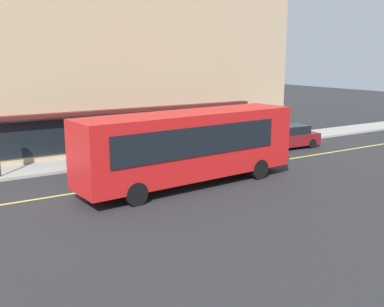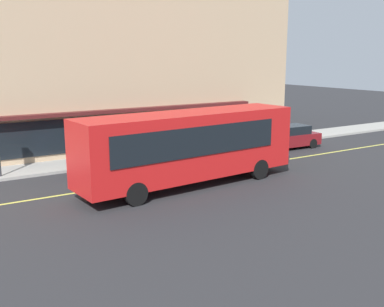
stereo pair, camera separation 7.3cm
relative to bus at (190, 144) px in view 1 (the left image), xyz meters
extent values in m
plane|color=#28282B|center=(-0.46, 1.64, -1.99)|extent=(120.00, 120.00, 0.00)
cube|color=#9E9B93|center=(-0.46, 6.76, -1.91)|extent=(80.00, 2.67, 0.15)
cube|color=#D8D14C|center=(-0.46, 1.64, -1.98)|extent=(36.00, 0.16, 0.01)
cube|color=tan|center=(0.11, 13.60, 5.75)|extent=(26.75, 11.00, 15.46)
cube|color=#4C1919|center=(0.11, 7.85, 0.81)|extent=(18.73, 0.70, 0.20)
cube|color=black|center=(0.11, 8.07, -0.49)|extent=(16.05, 0.08, 2.00)
cube|color=red|center=(-0.04, 0.00, 0.01)|extent=(11.16, 3.34, 3.00)
cube|color=black|center=(5.40, 0.41, 0.37)|extent=(0.28, 2.10, 1.80)
cube|color=black|center=(-0.43, 1.24, 0.37)|extent=(8.78, 0.73, 1.32)
cube|color=black|center=(-0.24, -1.29, 0.37)|extent=(8.78, 0.73, 1.32)
cube|color=#0CF259|center=(5.47, 0.42, 1.26)|extent=(0.23, 1.90, 0.36)
cube|color=#2D2D33|center=(5.50, 0.42, -1.24)|extent=(0.34, 2.41, 0.40)
cylinder|color=black|center=(3.39, 1.39, -1.49)|extent=(1.02, 0.38, 1.00)
cylinder|color=black|center=(3.56, -0.86, -1.49)|extent=(1.02, 0.38, 1.00)
cylinder|color=black|center=(-3.63, 0.85, -1.49)|extent=(1.02, 0.38, 1.00)
cylinder|color=black|center=(-3.46, -1.40, -1.49)|extent=(1.02, 0.38, 1.00)
cube|color=navy|center=(-2.05, 4.28, -1.39)|extent=(4.30, 1.80, 0.75)
cube|color=black|center=(-2.20, 4.28, -0.74)|extent=(2.41, 1.51, 0.55)
cylinder|color=black|center=(-0.63, 5.09, -1.67)|extent=(0.64, 0.22, 0.64)
cylinder|color=black|center=(-0.63, 3.45, -1.67)|extent=(0.64, 0.22, 0.64)
cylinder|color=black|center=(-3.47, 5.10, -1.67)|extent=(0.64, 0.22, 0.64)
cylinder|color=black|center=(-3.47, 3.46, -1.67)|extent=(0.64, 0.22, 0.64)
cube|color=maroon|center=(10.25, 4.14, -1.39)|extent=(4.36, 1.96, 0.75)
cube|color=black|center=(10.40, 4.14, -0.74)|extent=(2.46, 1.60, 0.55)
cylinder|color=black|center=(8.80, 3.38, -1.67)|extent=(0.65, 0.24, 0.64)
cylinder|color=black|center=(8.86, 5.02, -1.67)|extent=(0.65, 0.24, 0.64)
cylinder|color=black|center=(11.64, 3.27, -1.67)|extent=(0.65, 0.24, 0.64)
cylinder|color=black|center=(11.70, 4.91, -1.67)|extent=(0.65, 0.24, 0.64)
cube|color=white|center=(3.70, 4.31, -1.39)|extent=(4.36, 1.95, 0.75)
cube|color=black|center=(3.85, 4.31, -0.74)|extent=(2.46, 1.60, 0.55)
cylinder|color=black|center=(2.25, 3.55, -1.67)|extent=(0.65, 0.24, 0.64)
cylinder|color=black|center=(2.31, 5.18, -1.67)|extent=(0.65, 0.24, 0.64)
cylinder|color=black|center=(5.09, 3.44, -1.67)|extent=(0.65, 0.24, 0.64)
cylinder|color=black|center=(5.15, 5.08, -1.67)|extent=(0.65, 0.24, 0.64)
cylinder|color=black|center=(0.77, 7.62, -1.43)|extent=(0.18, 0.18, 0.81)
cylinder|color=#33388C|center=(0.77, 7.62, -0.70)|extent=(0.34, 0.34, 0.64)
sphere|color=tan|center=(0.77, 7.62, -0.26)|extent=(0.23, 0.23, 0.23)
camera|label=1|loc=(-10.96, -17.77, 4.05)|focal=42.46mm
camera|label=2|loc=(-10.90, -17.81, 4.05)|focal=42.46mm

